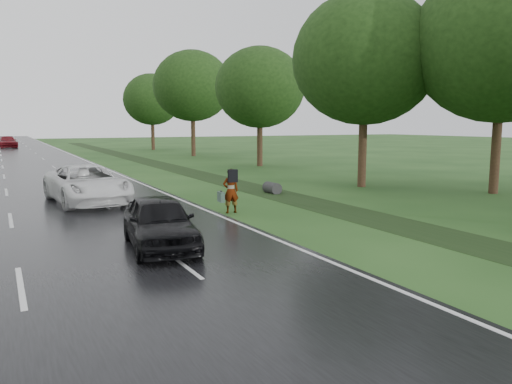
{
  "coord_description": "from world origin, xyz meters",
  "views": [
    {
      "loc": [
        -0.24,
        -10.99,
        3.37
      ],
      "look_at": [
        6.66,
        2.34,
        1.3
      ],
      "focal_mm": 35.0,
      "sensor_mm": 36.0,
      "label": 1
    }
  ],
  "objects": [
    {
      "name": "ground",
      "position": [
        0.0,
        0.0,
        0.0
      ],
      "size": [
        220.0,
        220.0,
        0.0
      ],
      "primitive_type": "plane",
      "color": "#1E4117",
      "rests_on": "ground"
    },
    {
      "name": "road",
      "position": [
        0.0,
        45.0,
        0.02
      ],
      "size": [
        14.0,
        180.0,
        0.04
      ],
      "primitive_type": "cube",
      "color": "black",
      "rests_on": "ground"
    },
    {
      "name": "edge_stripe_east",
      "position": [
        6.75,
        45.0,
        0.04
      ],
      "size": [
        0.12,
        180.0,
        0.01
      ],
      "primitive_type": "cube",
      "color": "silver",
      "rests_on": "road"
    },
    {
      "name": "center_line",
      "position": [
        0.0,
        45.0,
        0.04
      ],
      "size": [
        0.12,
        180.0,
        0.01
      ],
      "primitive_type": "cube",
      "color": "silver",
      "rests_on": "road"
    },
    {
      "name": "drainage_ditch",
      "position": [
        11.5,
        18.71,
        0.04
      ],
      "size": [
        2.2,
        120.0,
        0.56
      ],
      "color": "black",
      "rests_on": "ground"
    },
    {
      "name": "tree_east_b",
      "position": [
        17.0,
        10.0,
        6.68
      ],
      "size": [
        7.6,
        7.6,
        10.11
      ],
      "color": "#352016",
      "rests_on": "ground"
    },
    {
      "name": "tree_east_c",
      "position": [
        18.2,
        24.0,
        6.14
      ],
      "size": [
        7.0,
        7.0,
        9.29
      ],
      "color": "#352016",
      "rests_on": "ground"
    },
    {
      "name": "tree_east_d",
      "position": [
        17.8,
        38.0,
        7.15
      ],
      "size": [
        8.0,
        8.0,
        10.76
      ],
      "color": "#352016",
      "rests_on": "ground"
    },
    {
      "name": "tree_east_e",
      "position": [
        21.0,
        5.0,
        7.14
      ],
      "size": [
        8.4,
        8.4,
        10.93
      ],
      "color": "#352016",
      "rests_on": "ground"
    },
    {
      "name": "tree_east_f",
      "position": [
        17.5,
        52.0,
        6.37
      ],
      "size": [
        7.2,
        7.2,
        9.62
      ],
      "color": "#352016",
      "rests_on": "ground"
    },
    {
      "name": "pedestrian",
      "position": [
        7.45,
        5.99,
        0.87
      ],
      "size": [
        0.78,
        0.73,
        1.69
      ],
      "rotation": [
        0.0,
        0.0,
        3.04
      ],
      "color": "#A5998C",
      "rests_on": "ground"
    },
    {
      "name": "white_pickup",
      "position": [
        3.0,
        10.77,
        0.84
      ],
      "size": [
        3.17,
        5.96,
        1.6
      ],
      "primitive_type": "imported",
      "rotation": [
        0.0,
        0.0,
        0.09
      ],
      "color": "silver",
      "rests_on": "road"
    },
    {
      "name": "dark_sedan",
      "position": [
        3.5,
        1.89,
        0.75
      ],
      "size": [
        2.15,
        4.31,
        1.41
      ],
      "primitive_type": "imported",
      "rotation": [
        0.0,
        0.0,
        -0.12
      ],
      "color": "black",
      "rests_on": "road"
    },
    {
      "name": "far_car_red",
      "position": [
        1.0,
        66.1,
        0.83
      ],
      "size": [
        2.66,
        5.62,
        1.58
      ],
      "primitive_type": "imported",
      "rotation": [
        0.0,
        0.0,
        0.08
      ],
      "color": "maroon",
      "rests_on": "road"
    }
  ]
}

